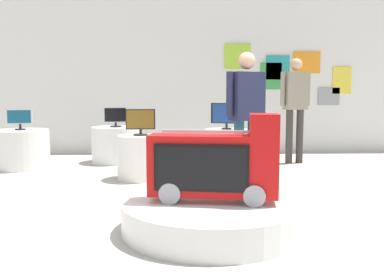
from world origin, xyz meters
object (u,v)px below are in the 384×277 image
Objects in this scene: display_pedestal_far_right at (21,149)px; tv_on_far_right at (20,118)px; tv_on_right_rear at (140,121)px; shopper_browsing_rear at (246,112)px; display_pedestal_left_rear at (226,148)px; display_pedestal_right_rear at (141,157)px; tv_on_center_rear at (116,117)px; display_pedestal_center_rear at (116,145)px; main_display_pedestal at (213,216)px; shopper_browsing_near_truck at (295,102)px; tv_on_left_rear at (227,114)px; novelty_firetruck_tv at (215,166)px.

tv_on_far_right is at bearing -101.62° from display_pedestal_far_right.
tv_on_right_rear reaches higher than display_pedestal_far_right.
shopper_browsing_rear reaches higher than display_pedestal_far_right.
display_pedestal_right_rear is (-1.32, -0.98, 0.00)m from display_pedestal_left_rear.
tv_on_center_rear reaches higher than display_pedestal_right_rear.
display_pedestal_left_rear is 1.72m from tv_on_right_rear.
tv_on_far_right is at bearing -158.74° from display_pedestal_center_rear.
shopper_browsing_rear reaches higher than tv_on_right_rear.
main_display_pedestal is at bearing -49.95° from display_pedestal_far_right.
shopper_browsing_near_truck reaches higher than display_pedestal_far_right.
tv_on_far_right is at bearing 154.13° from tv_on_right_rear.
main_display_pedestal is 4.36m from display_pedestal_far_right.
tv_on_far_right is (-0.00, -0.00, 0.50)m from display_pedestal_far_right.
tv_on_right_rear is at bearing -152.62° from shopper_browsing_near_truck.
shopper_browsing_rear is (1.32, -0.97, 0.68)m from display_pedestal_right_rear.
display_pedestal_far_right is (-1.44, -0.55, -0.49)m from tv_on_center_rear.
tv_on_left_rear is at bearing 81.40° from main_display_pedestal.
shopper_browsing_rear reaches higher than main_display_pedestal.
tv_on_center_rear is (-1.36, 3.89, 0.67)m from main_display_pedestal.
tv_on_left_rear is 3.31m from tv_on_far_right.
tv_on_center_rear is 1.62m from display_pedestal_far_right.
display_pedestal_right_rear is at bearing -152.69° from shopper_browsing_near_truck.
shopper_browsing_near_truck reaches higher than shopper_browsing_rear.
display_pedestal_center_rear is 0.49m from tv_on_center_rear.
tv_on_far_right is (-2.82, 3.34, 0.22)m from novelty_firetruck_tv.
novelty_firetruck_tv is 3.40m from tv_on_left_rear.
display_pedestal_center_rear is at bearing 163.67° from tv_on_left_rear.
main_display_pedestal is at bearing -49.91° from tv_on_far_right.
main_display_pedestal is 3.90× the size of tv_on_right_rear.
main_display_pedestal is 1.81× the size of display_pedestal_far_right.
display_pedestal_right_rear is (0.55, -1.52, 0.00)m from display_pedestal_center_rear.
tv_on_right_rear is at bearing -94.52° from display_pedestal_right_rear.
display_pedestal_left_rear is at bearing 36.66° from display_pedestal_right_rear.
display_pedestal_center_rear is 3.17m from shopper_browsing_near_truck.
shopper_browsing_near_truck is at bearing 14.99° from display_pedestal_left_rear.
display_pedestal_center_rear reaches higher than main_display_pedestal.
tv_on_center_rear is 3.12m from shopper_browsing_rear.
tv_on_far_right is at bearing 149.76° from shopper_browsing_rear.
tv_on_center_rear is 0.22× the size of shopper_browsing_near_truck.
display_pedestal_left_rear is at bearing 0.32° from tv_on_far_right.
display_pedestal_far_right reaches higher than main_display_pedestal.
tv_on_right_rear reaches higher than display_pedestal_left_rear.
shopper_browsing_near_truck is at bearing 65.33° from novelty_firetruck_tv.
shopper_browsing_rear is at bearing -36.26° from display_pedestal_right_rear.
shopper_browsing_near_truck is (1.71, 3.67, 0.92)m from main_display_pedestal.
shopper_browsing_near_truck reaches higher than display_pedestal_left_rear.
shopper_browsing_near_truck reaches higher than tv_on_right_rear.
main_display_pedestal is 3.17× the size of tv_on_left_rear.
display_pedestal_center_rear is at bearing 175.92° from shopper_browsing_near_truck.
tv_on_center_rear is at bearing 109.87° from display_pedestal_right_rear.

